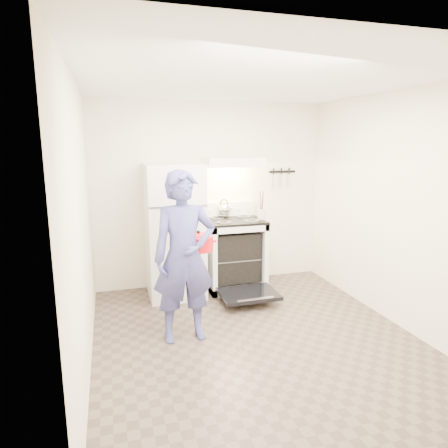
{
  "coord_description": "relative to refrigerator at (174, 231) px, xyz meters",
  "views": [
    {
      "loc": [
        -1.36,
        -3.51,
        1.96
      ],
      "look_at": [
        -0.05,
        1.0,
        1.0
      ],
      "focal_mm": 32.0,
      "sensor_mm": 36.0,
      "label": 1
    }
  ],
  "objects": [
    {
      "name": "floor",
      "position": [
        0.58,
        -1.45,
        -0.85
      ],
      "size": [
        3.6,
        3.6,
        0.0
      ],
      "primitive_type": "plane",
      "color": "brown",
      "rests_on": "ground"
    },
    {
      "name": "back_wall",
      "position": [
        0.58,
        0.35,
        0.4
      ],
      "size": [
        3.2,
        0.02,
        2.5
      ],
      "primitive_type": "cube",
      "color": "beige",
      "rests_on": "ground"
    },
    {
      "name": "refrigerator",
      "position": [
        0.0,
        0.0,
        0.0
      ],
      "size": [
        0.7,
        0.7,
        1.7
      ],
      "primitive_type": "cube",
      "color": "white",
      "rests_on": "floor"
    },
    {
      "name": "stove_body",
      "position": [
        0.81,
        0.02,
        -0.39
      ],
      "size": [
        0.76,
        0.65,
        0.92
      ],
      "primitive_type": "cube",
      "color": "white",
      "rests_on": "floor"
    },
    {
      "name": "cooktop",
      "position": [
        0.81,
        0.02,
        0.09
      ],
      "size": [
        0.76,
        0.65,
        0.03
      ],
      "primitive_type": "cube",
      "color": "black",
      "rests_on": "stove_body"
    },
    {
      "name": "backsplash",
      "position": [
        0.81,
        0.31,
        0.2
      ],
      "size": [
        0.76,
        0.07,
        0.2
      ],
      "primitive_type": "cube",
      "color": "white",
      "rests_on": "cooktop"
    },
    {
      "name": "oven_door",
      "position": [
        0.81,
        -0.57,
        -0.72
      ],
      "size": [
        0.7,
        0.54,
        0.04
      ],
      "primitive_type": "cube",
      "color": "black",
      "rests_on": "floor"
    },
    {
      "name": "oven_rack",
      "position": [
        0.81,
        0.02,
        -0.41
      ],
      "size": [
        0.6,
        0.52,
        0.01
      ],
      "primitive_type": "cube",
      "color": "slate",
      "rests_on": "stove_body"
    },
    {
      "name": "range_hood",
      "position": [
        0.81,
        0.1,
        0.86
      ],
      "size": [
        0.76,
        0.5,
        0.12
      ],
      "primitive_type": "cube",
      "color": "white",
      "rests_on": "back_wall"
    },
    {
      "name": "knife_strip",
      "position": [
        1.63,
        0.33,
        0.7
      ],
      "size": [
        0.4,
        0.02,
        0.03
      ],
      "primitive_type": "cube",
      "color": "black",
      "rests_on": "back_wall"
    },
    {
      "name": "pizza_stone",
      "position": [
        0.88,
        0.01,
        -0.4
      ],
      "size": [
        0.31,
        0.31,
        0.02
      ],
      "primitive_type": "cylinder",
      "color": "olive",
      "rests_on": "oven_rack"
    },
    {
      "name": "tea_kettle",
      "position": [
        0.72,
        0.22,
        0.23
      ],
      "size": [
        0.21,
        0.17,
        0.25
      ],
      "primitive_type": null,
      "color": "#B8B8BD",
      "rests_on": "cooktop"
    },
    {
      "name": "utensil_jar",
      "position": [
        1.11,
        -0.19,
        0.2
      ],
      "size": [
        0.09,
        0.09,
        0.13
      ],
      "primitive_type": "cylinder",
      "rotation": [
        0.0,
        0.0,
        -0.0
      ],
      "color": "silver",
      "rests_on": "cooktop"
    },
    {
      "name": "person",
      "position": [
        -0.1,
        -1.22,
        0.01
      ],
      "size": [
        0.64,
        0.43,
        1.71
      ],
      "primitive_type": "imported",
      "rotation": [
        0.0,
        0.0,
        0.03
      ],
      "color": "navy",
      "rests_on": "floor"
    },
    {
      "name": "dutch_oven",
      "position": [
        0.09,
        -1.01,
        0.08
      ],
      "size": [
        0.38,
        0.31,
        0.24
      ],
      "primitive_type": null,
      "color": "red",
      "rests_on": "person"
    }
  ]
}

